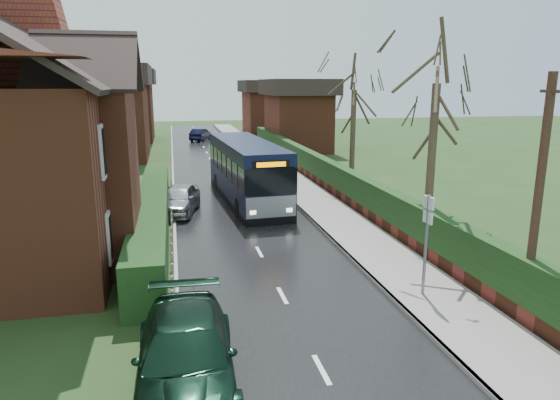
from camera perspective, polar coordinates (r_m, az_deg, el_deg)
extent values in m
plane|color=#28401B|center=(16.80, -1.21, -8.21)|extent=(140.00, 140.00, 0.00)
cube|color=black|center=(26.26, -5.37, -0.34)|extent=(6.00, 100.00, 0.02)
cube|color=slate|center=(27.05, 3.60, 0.22)|extent=(2.50, 100.00, 0.14)
cube|color=gray|center=(26.76, 1.13, 0.10)|extent=(0.12, 100.00, 0.14)
cube|color=gray|center=(26.08, -12.03, -0.58)|extent=(0.12, 100.00, 0.10)
cube|color=black|center=(21.07, -14.34, -1.88)|extent=(1.20, 16.00, 1.60)
cube|color=brown|center=(27.46, 6.72, 0.84)|extent=(0.30, 50.00, 0.60)
cube|color=black|center=(27.28, 6.77, 2.69)|extent=(0.60, 50.00, 1.20)
cube|color=brown|center=(21.48, -28.41, 3.22)|extent=(8.00, 14.00, 6.00)
cube|color=brown|center=(17.83, -20.19, 2.26)|extent=(2.50, 4.00, 6.00)
cube|color=brown|center=(25.07, -25.13, 19.05)|extent=(0.90, 1.40, 2.20)
cube|color=silver|center=(16.14, -18.80, -3.83)|extent=(0.08, 1.20, 1.60)
cube|color=black|center=(16.14, -18.69, -3.83)|extent=(0.03, 0.95, 1.35)
cube|color=silver|center=(15.62, -19.50, 5.34)|extent=(0.08, 1.20, 1.60)
cube|color=black|center=(15.61, -19.40, 5.34)|extent=(0.03, 0.95, 1.35)
cube|color=silver|center=(19.99, -17.57, -0.53)|extent=(0.08, 1.20, 1.60)
cube|color=black|center=(19.99, -17.48, -0.53)|extent=(0.03, 0.95, 1.35)
cube|color=silver|center=(19.56, -18.09, 6.88)|extent=(0.08, 1.20, 1.60)
cube|color=black|center=(19.56, -18.01, 6.89)|extent=(0.03, 0.95, 1.35)
cube|color=silver|center=(23.89, -16.73, 1.70)|extent=(0.08, 1.20, 1.60)
cube|color=black|center=(23.88, -16.66, 1.70)|extent=(0.03, 0.95, 1.35)
cube|color=silver|center=(23.53, -17.15, 7.91)|extent=(0.08, 1.20, 1.60)
cube|color=black|center=(23.53, -17.08, 7.91)|extent=(0.03, 0.95, 1.35)
cube|color=silver|center=(26.34, -16.34, 2.75)|extent=(0.08, 1.20, 1.60)
cube|color=black|center=(26.33, -16.27, 2.76)|extent=(0.03, 0.95, 1.35)
cube|color=silver|center=(26.02, -16.71, 8.39)|extent=(0.08, 1.20, 1.60)
cube|color=black|center=(26.01, -16.64, 8.39)|extent=(0.03, 0.95, 1.35)
cube|color=black|center=(26.75, -3.86, 1.82)|extent=(3.02, 10.51, 1.08)
cube|color=black|center=(26.56, -3.89, 4.16)|extent=(3.04, 10.51, 1.13)
cube|color=black|center=(26.43, -3.92, 6.03)|extent=(3.02, 10.51, 0.62)
cube|color=black|center=(26.90, -3.83, 0.35)|extent=(3.02, 10.51, 0.33)
cube|color=gray|center=(21.87, -1.04, -0.78)|extent=(2.27, 0.27, 0.94)
cube|color=black|center=(21.60, -1.03, 2.12)|extent=(2.12, 0.22, 1.23)
cube|color=black|center=(21.46, -1.04, 4.09)|extent=(1.65, 0.19, 0.33)
cube|color=#FF8C00|center=(21.43, -1.01, 4.08)|extent=(1.30, 0.12, 0.21)
cube|color=black|center=(22.03, -1.02, -2.41)|extent=(2.32, 0.29, 0.28)
cube|color=#FFF2CC|center=(21.67, -3.11, -1.45)|extent=(0.27, 0.07, 0.17)
cube|color=#FFF2CC|center=(22.08, 1.08, -1.15)|extent=(0.27, 0.07, 0.17)
cylinder|color=black|center=(23.46, -4.69, -0.86)|extent=(0.32, 0.92, 0.91)
cylinder|color=black|center=(23.94, 0.32, -0.52)|extent=(0.32, 0.92, 0.91)
cylinder|color=black|center=(29.85, -7.18, 2.13)|extent=(0.32, 0.92, 0.91)
cylinder|color=black|center=(30.24, -3.18, 2.35)|extent=(0.32, 0.92, 0.91)
imported|color=#BDBCC1|center=(24.52, -11.50, 0.11)|extent=(2.49, 4.33, 1.39)
imported|color=black|center=(10.82, -10.73, -17.06)|extent=(2.16, 5.04, 1.45)
imported|color=black|center=(55.64, -9.08, 7.39)|extent=(2.65, 4.22, 1.31)
cylinder|color=slate|center=(14.91, 16.31, -5.26)|extent=(0.09, 0.09, 3.09)
cube|color=white|center=(14.56, 16.64, -0.30)|extent=(0.10, 0.47, 0.35)
cube|color=white|center=(14.66, 16.53, -1.98)|extent=(0.09, 0.42, 0.31)
cylinder|color=#301D15|center=(13.88, 27.33, -0.49)|extent=(0.22, 0.22, 6.41)
cube|color=#301D15|center=(13.56, 28.57, 10.86)|extent=(0.21, 0.82, 0.07)
cylinder|color=#3B2F23|center=(18.60, 16.83, 3.14)|extent=(0.30, 0.30, 6.13)
cylinder|color=#3A3022|center=(29.84, 8.29, 6.81)|extent=(0.31, 0.31, 5.77)
cylinder|color=#3E2E25|center=(27.56, -28.08, 5.78)|extent=(0.30, 0.30, 6.62)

